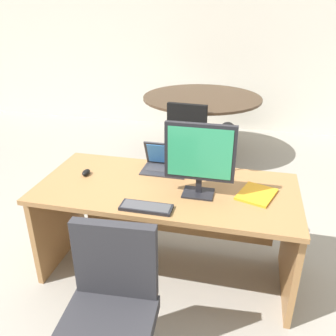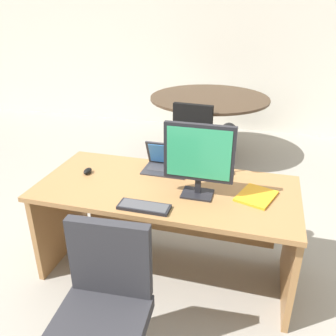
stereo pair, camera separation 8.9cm
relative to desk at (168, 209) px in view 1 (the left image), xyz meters
The scene contains 12 objects.
ground 1.54m from the desk, 90.00° to the left, with size 12.00×12.00×0.00m, color gray.
back_wall 3.62m from the desk, 90.00° to the left, with size 10.00×0.10×2.80m, color silver.
desk is the anchor object (origin of this frame).
monitor 0.55m from the desk, 25.64° to the right, with size 0.44×0.16×0.48m.
laptop 0.36m from the desk, 107.64° to the left, with size 0.33×0.23×0.21m.
keyboard 0.43m from the desk, 98.34° to the right, with size 0.32×0.12×0.02m.
mouse 0.65m from the desk, behind, with size 0.05×0.09×0.04m.
desk_lamp 0.66m from the desk, 33.10° to the left, with size 0.12×0.15×0.39m.
book 0.64m from the desk, ahead, with size 0.28×0.32×0.02m.
office_chair 0.96m from the desk, 95.22° to the right, with size 0.56×0.56×0.89m.
meeting_table 2.25m from the desk, 92.37° to the left, with size 1.48×1.48×0.80m.
meeting_chair_near 1.38m from the desk, 96.80° to the left, with size 0.56×0.56×0.89m.
Camera 1 is at (0.50, -2.06, 1.86)m, focal length 37.71 mm.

